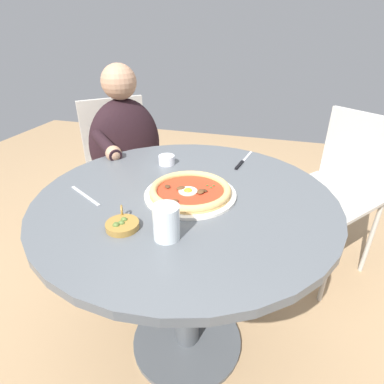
% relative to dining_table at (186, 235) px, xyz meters
% --- Properties ---
extents(ground_plane, '(6.00, 6.00, 0.02)m').
position_rel_dining_table_xyz_m(ground_plane, '(0.00, 0.00, -0.60)').
color(ground_plane, tan).
extents(dining_table, '(1.01, 1.01, 0.76)m').
position_rel_dining_table_xyz_m(dining_table, '(0.00, 0.00, 0.00)').
color(dining_table, '#565B60').
rests_on(dining_table, ground).
extents(pizza_on_plate, '(0.31, 0.31, 0.03)m').
position_rel_dining_table_xyz_m(pizza_on_plate, '(0.02, -0.00, 0.18)').
color(pizza_on_plate, white).
rests_on(pizza_on_plate, dining_table).
extents(water_glass, '(0.07, 0.07, 0.10)m').
position_rel_dining_table_xyz_m(water_glass, '(0.02, -0.24, 0.21)').
color(water_glass, silver).
rests_on(water_glass, dining_table).
extents(steak_knife, '(0.05, 0.22, 0.01)m').
position_rel_dining_table_xyz_m(steak_knife, '(0.15, 0.33, 0.17)').
color(steak_knife, silver).
rests_on(steak_knife, dining_table).
extents(ramekin_capers, '(0.07, 0.07, 0.04)m').
position_rel_dining_table_xyz_m(ramekin_capers, '(-0.15, 0.23, 0.19)').
color(ramekin_capers, white).
rests_on(ramekin_capers, dining_table).
extents(olive_pan, '(0.09, 0.11, 0.04)m').
position_rel_dining_table_xyz_m(olive_pan, '(-0.12, -0.24, 0.18)').
color(olive_pan, olive).
rests_on(olive_pan, dining_table).
extents(fork_utensil, '(0.16, 0.10, 0.00)m').
position_rel_dining_table_xyz_m(fork_utensil, '(-0.32, -0.10, 0.17)').
color(fork_utensil, '#BCBCC1').
rests_on(fork_utensil, dining_table).
extents(diner_person, '(0.44, 0.58, 1.11)m').
position_rel_dining_table_xyz_m(diner_person, '(-0.51, 0.55, -0.10)').
color(diner_person, '#282833').
rests_on(diner_person, ground).
extents(cafe_chair_diner, '(0.59, 0.59, 0.90)m').
position_rel_dining_table_xyz_m(cafe_chair_diner, '(-0.61, 0.66, -0.05)').
color(cafe_chair_diner, beige).
rests_on(cafe_chair_diner, ground).
extents(cafe_chair_spare_far, '(0.60, 0.60, 0.88)m').
position_rel_dining_table_xyz_m(cafe_chair_spare_far, '(0.63, 0.77, -0.06)').
color(cafe_chair_spare_far, beige).
rests_on(cafe_chair_spare_far, ground).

